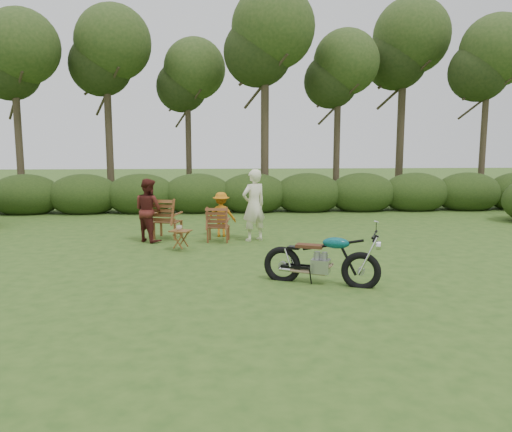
{
  "coord_description": "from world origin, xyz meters",
  "views": [
    {
      "loc": [
        -1.1,
        -8.89,
        2.45
      ],
      "look_at": [
        -0.39,
        1.67,
        0.9
      ],
      "focal_mm": 35.0,
      "sensor_mm": 36.0,
      "label": 1
    }
  ],
  "objects": [
    {
      "name": "lawn_chair_left",
      "position": [
        -2.53,
        4.01,
        0.0
      ],
      "size": [
        0.89,
        0.89,
        1.05
      ],
      "primitive_type": null,
      "rotation": [
        0.0,
        0.0,
        2.87
      ],
      "color": "brown",
      "rests_on": "ground"
    },
    {
      "name": "lawn_chair_right",
      "position": [
        -1.22,
        3.47,
        0.0
      ],
      "size": [
        0.67,
        0.67,
        0.89
      ],
      "primitive_type": null,
      "rotation": [
        0.0,
        0.0,
        3.03
      ],
      "color": "brown",
      "rests_on": "ground"
    },
    {
      "name": "motorcycle",
      "position": [
        0.6,
        -0.48,
        0.0
      ],
      "size": [
        2.09,
        1.43,
        1.12
      ],
      "primitive_type": null,
      "rotation": [
        0.0,
        0.0,
        -0.39
      ],
      "color": "#0A898D",
      "rests_on": "ground"
    },
    {
      "name": "ground",
      "position": [
        0.0,
        0.0,
        0.0
      ],
      "size": [
        80.0,
        80.0,
        0.0
      ],
      "primitive_type": "plane",
      "color": "#2B4C19",
      "rests_on": "ground"
    },
    {
      "name": "child",
      "position": [
        -1.14,
        4.15,
        0.0
      ],
      "size": [
        0.79,
        0.49,
        1.18
      ],
      "primitive_type": "imported",
      "rotation": [
        0.0,
        0.0,
        3.07
      ],
      "color": "#BD6C11",
      "rests_on": "ground"
    },
    {
      "name": "side_table",
      "position": [
        -2.08,
        2.46,
        0.23
      ],
      "size": [
        0.57,
        0.53,
        0.47
      ],
      "primitive_type": null,
      "rotation": [
        0.0,
        0.0,
        -0.39
      ],
      "color": "brown",
      "rests_on": "ground"
    },
    {
      "name": "tree_line",
      "position": [
        0.5,
        9.74,
        3.81
      ],
      "size": [
        22.52,
        11.62,
        8.14
      ],
      "color": "#3A3020",
      "rests_on": "ground"
    },
    {
      "name": "adult_b",
      "position": [
        -2.96,
        3.59,
        0.0
      ],
      "size": [
        0.97,
        0.96,
        1.59
      ],
      "primitive_type": "imported",
      "rotation": [
        0.0,
        0.0,
        2.41
      ],
      "color": "#501B17",
      "rests_on": "ground"
    },
    {
      "name": "adult_a",
      "position": [
        -0.32,
        3.52,
        0.0
      ],
      "size": [
        0.79,
        0.71,
        1.81
      ],
      "primitive_type": "imported",
      "rotation": [
        0.0,
        0.0,
        3.67
      ],
      "color": "#F9F1CD",
      "rests_on": "ground"
    },
    {
      "name": "cup",
      "position": [
        -2.11,
        2.5,
        0.52
      ],
      "size": [
        0.16,
        0.16,
        0.11
      ],
      "primitive_type": "imported",
      "rotation": [
        0.0,
        0.0,
        0.2
      ],
      "color": "beige",
      "rests_on": "side_table"
    }
  ]
}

